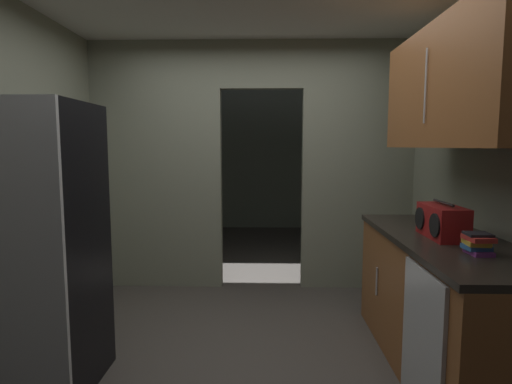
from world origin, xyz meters
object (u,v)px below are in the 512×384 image
object	(u,v)px
dishwasher	(422,346)
boombox	(442,222)
book_stack	(478,243)
refrigerator	(30,249)

from	to	relation	value
dishwasher	boombox	distance (m)	0.85
boombox	book_stack	world-z (taller)	boombox
refrigerator	dishwasher	world-z (taller)	refrigerator
dishwasher	boombox	world-z (taller)	boombox
dishwasher	boombox	bearing A→B (deg)	60.69
dishwasher	refrigerator	bearing A→B (deg)	173.13
boombox	dishwasher	bearing A→B (deg)	-119.31
refrigerator	book_stack	size ratio (longest dim) A/B	10.49
book_stack	refrigerator	bearing A→B (deg)	176.49
boombox	refrigerator	bearing A→B (deg)	-174.30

